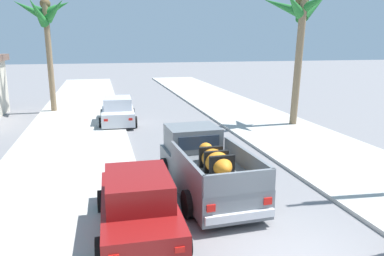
# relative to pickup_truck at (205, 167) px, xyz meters

# --- Properties ---
(sidewalk_left) EXTENTS (5.13, 60.00, 0.12)m
(sidewalk_left) POSITION_rel_pickup_truck_xyz_m (-4.42, 7.56, -0.75)
(sidewalk_left) COLOR #B2AFA8
(sidewalk_left) RESTS_ON ground
(sidewalk_right) EXTENTS (5.13, 60.00, 0.12)m
(sidewalk_right) POSITION_rel_pickup_truck_xyz_m (6.02, 7.56, -0.75)
(sidewalk_right) COLOR #B2AFA8
(sidewalk_right) RESTS_ON ground
(curb_left) EXTENTS (0.16, 60.00, 0.10)m
(curb_left) POSITION_rel_pickup_truck_xyz_m (-3.25, 7.56, -0.76)
(curb_left) COLOR silver
(curb_left) RESTS_ON ground
(curb_right) EXTENTS (0.16, 60.00, 0.10)m
(curb_right) POSITION_rel_pickup_truck_xyz_m (4.86, 7.56, -0.76)
(curb_right) COLOR silver
(curb_right) RESTS_ON ground
(pickup_truck) EXTENTS (2.37, 5.28, 1.80)m
(pickup_truck) POSITION_rel_pickup_truck_xyz_m (0.00, 0.00, 0.00)
(pickup_truck) COLOR slate
(pickup_truck) RESTS_ON ground
(car_left_near) EXTENTS (2.14, 4.31, 1.54)m
(car_left_near) POSITION_rel_pickup_truck_xyz_m (-2.15, 10.96, -0.10)
(car_left_near) COLOR silver
(car_left_near) RESTS_ON ground
(car_left_mid) EXTENTS (2.08, 4.29, 1.54)m
(car_left_mid) POSITION_rel_pickup_truck_xyz_m (-2.30, -2.14, -0.10)
(car_left_mid) COLOR maroon
(car_left_mid) RESTS_ON ground
(palm_tree_right_fore) EXTENTS (3.43, 3.31, 7.15)m
(palm_tree_right_fore) POSITION_rel_pickup_truck_xyz_m (7.36, 7.97, 4.91)
(palm_tree_right_fore) COLOR #846B4C
(palm_tree_right_fore) RESTS_ON ground
(palm_tree_left_mid) EXTENTS (3.54, 3.81, 7.32)m
(palm_tree_left_mid) POSITION_rel_pickup_truck_xyz_m (-6.19, 15.37, 5.19)
(palm_tree_left_mid) COLOR #846B4C
(palm_tree_left_mid) RESTS_ON ground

